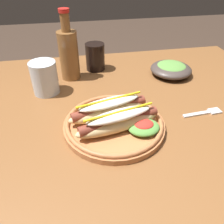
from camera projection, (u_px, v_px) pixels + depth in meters
dining_table at (120, 131)px, 0.76m from camera, size 1.17×0.84×0.74m
hot_dog_plate at (115, 120)px, 0.59m from camera, size 0.27×0.27×0.08m
fork at (205, 113)px, 0.66m from camera, size 0.12×0.03×0.00m
soda_cup at (95, 57)px, 0.87m from camera, size 0.07×0.07×0.10m
water_cup at (45, 78)px, 0.73m from camera, size 0.09×0.09×0.11m
glass_bottle at (69, 53)px, 0.79m from camera, size 0.07×0.07×0.24m
side_bowl at (171, 69)px, 0.85m from camera, size 0.15×0.15×0.05m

